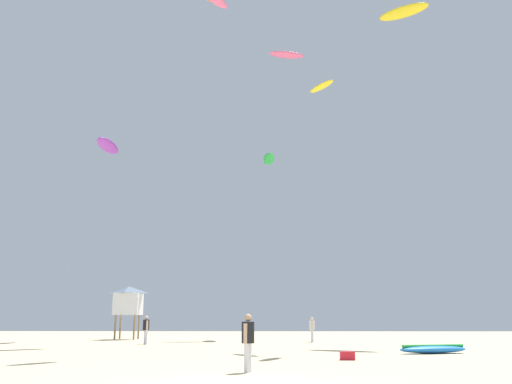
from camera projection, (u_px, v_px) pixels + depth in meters
name	position (u px, v px, depth m)	size (l,w,h in m)	color
person_foreground	(248.00, 338.00, 16.45)	(0.39, 0.55, 1.72)	silver
person_midground	(146.00, 328.00, 34.32)	(0.40, 0.53, 1.78)	silver
person_left	(312.00, 328.00, 37.69)	(0.38, 0.56, 1.70)	silver
kite_grounded_near	(433.00, 349.00, 25.16)	(3.56, 1.87, 0.41)	blue
lifeguard_tower	(128.00, 300.00, 43.51)	(2.30, 2.30, 4.15)	#8C704C
cooler_box	(347.00, 356.00, 21.20)	(0.56, 0.36, 0.32)	red
kite_aloft_0	(269.00, 159.00, 48.38)	(1.46, 3.49, 0.67)	green
kite_aloft_3	(108.00, 146.00, 44.66)	(1.43, 4.14, 0.78)	purple
kite_aloft_4	(287.00, 55.00, 54.41)	(3.68, 1.78, 0.59)	#E5598C
kite_aloft_5	(321.00, 86.00, 33.32)	(1.67, 2.10, 0.22)	yellow
kite_aloft_7	(404.00, 12.00, 42.24)	(3.93, 3.02, 0.78)	yellow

